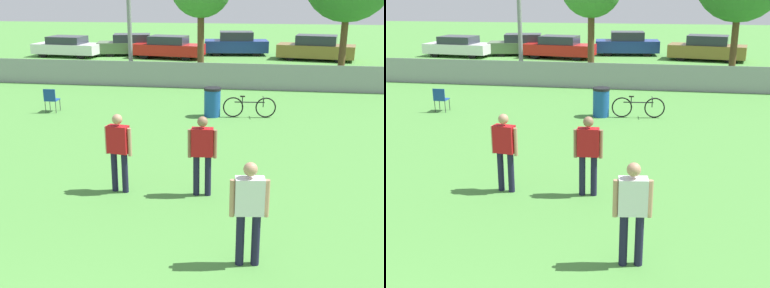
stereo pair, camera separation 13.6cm
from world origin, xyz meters
TOP-DOWN VIEW (x-y plane):
  - fence_backline at (0.00, 18.00)m, footprint 22.18×0.07m
  - player_defender_red at (-0.35, 6.72)m, footprint 0.59×0.29m
  - player_thrower_red at (1.37, 6.79)m, footprint 0.59×0.24m
  - player_receiver_white at (2.40, 4.28)m, footprint 0.59×0.28m
  - folding_chair_sideline at (-4.68, 13.02)m, footprint 0.43×0.43m
  - bicycle_sideline at (2.10, 13.33)m, footprint 1.75×0.44m
  - trash_bin at (0.86, 13.28)m, footprint 0.57×0.57m
  - parked_car_white at (-9.86, 27.00)m, footprint 4.33×2.22m
  - parked_car_olive at (-5.98, 28.25)m, footprint 4.67×2.54m
  - parked_car_red at (-3.39, 27.16)m, footprint 4.51×2.26m
  - parked_car_blue at (0.63, 29.45)m, footprint 4.23×2.19m
  - parked_car_tan at (5.53, 27.70)m, footprint 4.73×2.53m

SIDE VIEW (x-z plane):
  - bicycle_sideline at x=2.10m, z-range -0.01..0.72m
  - folding_chair_sideline at x=-4.68m, z-range 0.07..0.90m
  - trash_bin at x=0.86m, z-range 0.00..0.97m
  - fence_backline at x=0.00m, z-range -0.05..1.16m
  - parked_car_white at x=-9.86m, z-range 0.00..1.27m
  - parked_car_olive at x=-5.98m, z-range -0.02..1.33m
  - parked_car_red at x=-3.39m, z-range -0.01..1.36m
  - parked_car_tan at x=5.53m, z-range -0.04..1.44m
  - parked_car_blue at x=0.63m, z-range -0.03..1.46m
  - player_defender_red at x=-0.35m, z-range 0.14..1.81m
  - player_thrower_red at x=1.37m, z-range 0.14..1.81m
  - player_receiver_white at x=2.40m, z-range 0.14..1.81m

